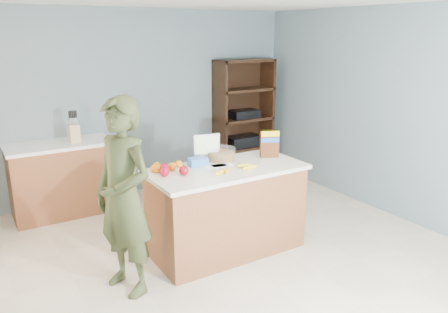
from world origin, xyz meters
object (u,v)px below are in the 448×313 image
shelving_unit (242,121)px  tv (207,146)px  person (124,198)px  cereal_box (269,142)px  counter_peninsula (227,213)px

shelving_unit → tv: size_ratio=6.38×
shelving_unit → person: 3.44m
person → cereal_box: 1.72m
person → tv: person is taller
counter_peninsula → shelving_unit: (1.55, 2.05, 0.45)m
cereal_box → shelving_unit: bearing=63.9°
shelving_unit → tv: (-1.60, -1.73, 0.19)m
counter_peninsula → shelving_unit: shelving_unit is taller
counter_peninsula → person: person is taller
counter_peninsula → person: size_ratio=0.91×
tv → person: bearing=-156.4°
person → cereal_box: bearing=78.0°
person → tv: bearing=93.9°
person → tv: (1.05, 0.46, 0.21)m
shelving_unit → person: size_ratio=1.05×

